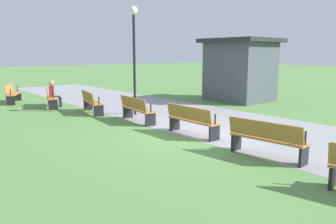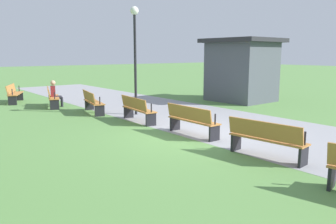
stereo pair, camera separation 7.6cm
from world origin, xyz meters
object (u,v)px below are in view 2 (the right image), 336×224
object	(u,v)px
bench_0	(14,93)
person_seated	(55,93)
bench_3	(137,109)
lamp_post	(135,41)
bench_4	(192,120)
bench_2	(92,101)
bench_5	(266,138)
kiosk	(241,69)
bench_1	(52,97)

from	to	relation	value
bench_0	person_seated	world-z (taller)	person_seated
bench_3	lamp_post	size ratio (longest dim) A/B	0.45
bench_3	bench_4	distance (m)	2.68
bench_2	bench_4	distance (m)	5.35
bench_5	kiosk	size ratio (longest dim) A/B	0.55
bench_1	bench_2	world-z (taller)	same
bench_0	bench_3	size ratio (longest dim) A/B	0.99
bench_2	bench_1	bearing A→B (deg)	-152.21
bench_1	bench_3	world-z (taller)	same
bench_3	person_seated	distance (m)	5.30
bench_2	person_seated	size ratio (longest dim) A/B	1.57
lamp_post	bench_1	bearing A→B (deg)	-153.69
bench_3	kiosk	size ratio (longest dim) A/B	0.55
bench_1	bench_4	distance (m)	8.00
bench_2	person_seated	bearing A→B (deg)	-155.22
bench_3	bench_5	distance (m)	5.35
bench_3	bench_2	bearing A→B (deg)	-164.56
bench_0	bench_1	world-z (taller)	same
bench_5	bench_0	bearing A→B (deg)	-176.95
bench_3	bench_0	bearing A→B (deg)	-158.40
bench_2	bench_3	size ratio (longest dim) A/B	1.01
bench_3	bench_5	size ratio (longest dim) A/B	1.00
bench_0	bench_3	distance (m)	8.00
kiosk	person_seated	bearing A→B (deg)	-117.05
kiosk	bench_0	bearing A→B (deg)	-126.09
bench_0	bench_5	distance (m)	13.23
kiosk	lamp_post	bearing A→B (deg)	-91.40
bench_3	bench_1	bearing A→B (deg)	-161.48
person_seated	lamp_post	bearing A→B (deg)	43.21
bench_0	kiosk	xyz separation A→B (m)	(6.39, 9.27, 1.12)
person_seated	kiosk	bearing A→B (deg)	83.07
bench_2	bench_3	bearing A→B (deg)	21.63
bench_2	bench_3	world-z (taller)	same
bench_2	bench_3	distance (m)	2.68
bench_5	bench_3	bearing A→B (deg)	173.81
bench_0	bench_4	distance (m)	10.63
bench_5	bench_1	bearing A→B (deg)	179.97
bench_1	lamp_post	xyz separation A→B (m)	(3.91, 1.93, 2.39)
bench_4	bench_5	world-z (taller)	same
bench_2	lamp_post	bearing A→B (deg)	54.96
bench_1	bench_5	size ratio (longest dim) A/B	1.01
bench_3	person_seated	world-z (taller)	person_seated
bench_4	bench_1	bearing A→B (deg)	-170.76
bench_4	person_seated	world-z (taller)	person_seated
bench_0	lamp_post	distance (m)	7.43
bench_3	lamp_post	distance (m)	2.84
bench_0	bench_2	distance (m)	5.34
bench_0	bench_5	xyz separation A→B (m)	(13.06, 2.12, 0.00)
bench_4	kiosk	size ratio (longest dim) A/B	0.54
bench_4	bench_5	bearing A→B (deg)	-3.08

